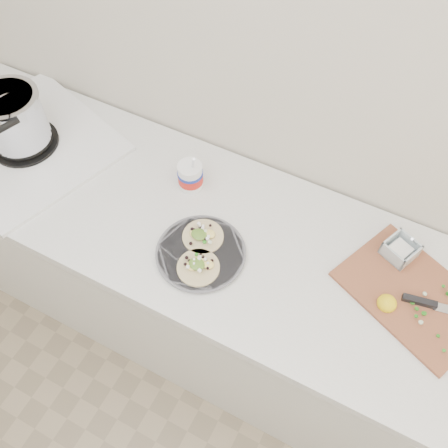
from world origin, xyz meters
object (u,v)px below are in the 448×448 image
at_px(stove, 18,128).
at_px(tub, 191,174).
at_px(taco_plate, 201,252).
at_px(cutboard, 414,290).

relative_size(stove, tub, 3.73).
bearing_deg(stove, taco_plate, 9.78).
height_order(tub, cutboard, tub).
height_order(taco_plate, cutboard, cutboard).
bearing_deg(cutboard, taco_plate, -140.90).
relative_size(taco_plate, cutboard, 0.57).
distance_m(taco_plate, tub, 0.28).
bearing_deg(cutboard, tub, -160.26).
bearing_deg(stove, tub, 28.19).
xyz_separation_m(taco_plate, cutboard, (0.63, 0.18, -0.00)).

